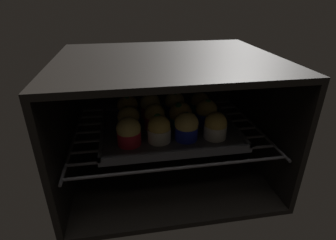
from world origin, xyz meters
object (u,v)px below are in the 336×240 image
object	(u,v)px
muffin_row1_col1	(155,117)
muffin_row0_col1	(159,129)
muffin_row2_col0	(128,108)
muffin_row2_col1	(150,106)
muffin_row0_col0	(129,132)
muffin_row1_col0	(129,119)
muffin_row2_col3	(200,104)
muffin_row1_col2	(180,115)
muffin_row0_col2	(186,127)
muffin_row0_col3	(215,126)
muffin_row1_col3	(206,112)
baking_tray	(168,128)
muffin_row2_col2	(175,104)

from	to	relation	value
muffin_row1_col1	muffin_row0_col1	bearing A→B (deg)	-88.44
muffin_row2_col0	muffin_row2_col1	world-z (taller)	muffin_row2_col0
muffin_row0_col1	muffin_row1_col1	world-z (taller)	muffin_row0_col1
muffin_row0_col0	muffin_row1_col0	distance (cm)	7.82
muffin_row2_col0	muffin_row2_col3	bearing A→B (deg)	-0.31
muffin_row0_col1	muffin_row1_col0	world-z (taller)	muffin_row0_col1
muffin_row1_col2	muffin_row2_col1	world-z (taller)	muffin_row1_col2
muffin_row0_col2	muffin_row1_col1	distance (cm)	10.88
muffin_row1_col0	muffin_row2_col1	bearing A→B (deg)	49.07
muffin_row0_col1	muffin_row0_col2	world-z (taller)	muffin_row0_col2
muffin_row2_col1	muffin_row0_col0	bearing A→B (deg)	-114.54
muffin_row0_col3	muffin_row1_col2	distance (cm)	11.22
muffin_row1_col0	muffin_row1_col3	bearing A→B (deg)	0.97
muffin_row1_col0	muffin_row2_col0	size ratio (longest dim) A/B	0.94
muffin_row1_col0	muffin_row1_col1	bearing A→B (deg)	1.55
muffin_row1_col0	muffin_row1_col2	size ratio (longest dim) A/B	0.93
muffin_row2_col0	muffin_row2_col1	size ratio (longest dim) A/B	1.02
muffin_row1_col2	muffin_row2_col1	distance (cm)	11.41
muffin_row0_col2	muffin_row2_col1	xyz separation A→B (cm)	(-7.93, 15.74, -0.11)
muffin_row1_col1	muffin_row1_col3	size ratio (longest dim) A/B	0.94
muffin_row0_col2	muffin_row1_col3	size ratio (longest dim) A/B	0.99
muffin_row2_col3	muffin_row0_col2	bearing A→B (deg)	-117.95
baking_tray	muffin_row1_col0	size ratio (longest dim) A/B	5.24
muffin_row2_col3	muffin_row1_col3	bearing A→B (deg)	-90.96
muffin_row0_col3	muffin_row0_col1	bearing A→B (deg)	177.50
muffin_row0_col0	muffin_row0_col2	size ratio (longest dim) A/B	0.98
muffin_row2_col3	muffin_row1_col1	bearing A→B (deg)	-154.88
muffin_row0_col3	muffin_row2_col2	distance (cm)	17.93
muffin_row2_col0	muffin_row2_col1	xyz separation A→B (cm)	(7.02, 0.46, -0.02)
muffin_row1_col3	muffin_row2_col1	distance (cm)	17.62
muffin_row0_col0	muffin_row0_col3	world-z (taller)	muffin_row0_col0
baking_tray	muffin_row1_col1	bearing A→B (deg)	177.70
muffin_row1_col0	muffin_row0_col1	bearing A→B (deg)	-44.24
muffin_row0_col3	baking_tray	bearing A→B (deg)	144.81
muffin_row0_col1	muffin_row0_col3	world-z (taller)	muffin_row0_col1
muffin_row2_col0	muffin_row0_col3	bearing A→B (deg)	-34.50
muffin_row2_col2	muffin_row2_col3	world-z (taller)	muffin_row2_col2
muffin_row0_col1	muffin_row1_col2	xyz separation A→B (cm)	(7.30, 7.31, 0.05)
muffin_row1_col1	baking_tray	bearing A→B (deg)	-2.30
muffin_row0_col2	muffin_row1_col1	xyz separation A→B (cm)	(-7.50, 7.87, -0.31)
muffin_row0_col3	muffin_row2_col1	bearing A→B (deg)	134.40
muffin_row2_col1	muffin_row2_col3	distance (cm)	15.99
muffin_row1_col0	baking_tray	bearing A→B (deg)	0.23
muffin_row1_col2	muffin_row2_col3	bearing A→B (deg)	43.48
muffin_row1_col2	muffin_row2_col2	size ratio (longest dim) A/B	1.02
muffin_row1_col3	muffin_row2_col2	size ratio (longest dim) A/B	1.02
muffin_row0_col0	muffin_row1_col1	distance (cm)	11.11
baking_tray	muffin_row1_col3	bearing A→B (deg)	1.69
muffin_row2_col1	muffin_row0_col1	bearing A→B (deg)	-87.65
baking_tray	muffin_row1_col2	size ratio (longest dim) A/B	4.89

